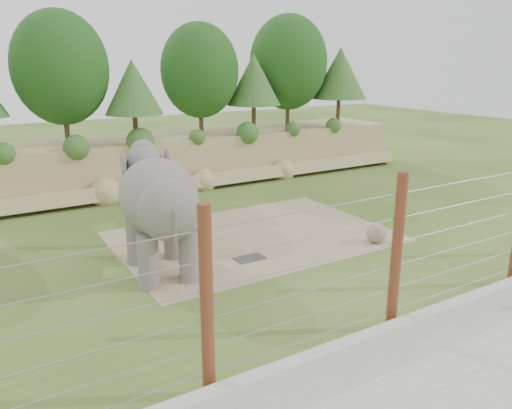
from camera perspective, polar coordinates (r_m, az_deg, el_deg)
ground at (r=16.30m, az=3.66°, el=-7.10°), size 90.00×90.00×0.00m
back_embankment at (r=26.69m, az=-11.00°, el=10.62°), size 30.00×5.52×8.77m
dirt_patch at (r=18.90m, az=-0.27°, el=-3.68°), size 10.00×7.00×0.02m
drain_grate at (r=16.85m, az=-0.73°, el=-6.15°), size 1.00×0.60×0.03m
elephant at (r=15.58m, az=-10.96°, el=-1.09°), size 2.62×4.90×3.78m
stone_ball at (r=18.69m, az=13.58°, el=-3.16°), size 0.74×0.74×0.74m
retaining_wall at (r=12.85m, az=16.80°, el=-13.40°), size 26.00×0.35×0.50m
walkway at (r=11.96m, az=24.08°, el=-17.97°), size 26.00×4.00×0.01m
barrier_fence at (r=12.41m, az=15.76°, el=-5.44°), size 20.26×0.26×4.00m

